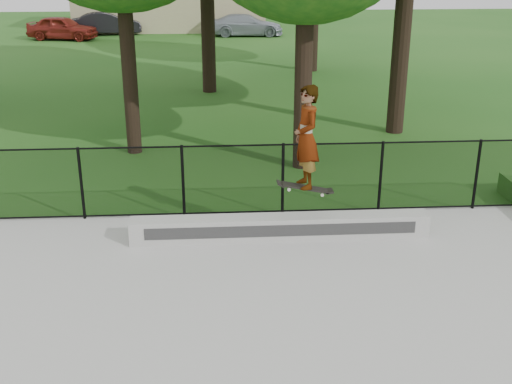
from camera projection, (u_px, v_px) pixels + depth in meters
grind_ledge at (280, 227)px, 11.96m from camera, size 5.56×0.40×0.45m
car_a at (62, 28)px, 37.30m from camera, size 4.26×2.48×1.37m
car_b at (107, 23)px, 39.40m from camera, size 3.95×1.96×1.38m
car_c at (246, 25)px, 38.93m from camera, size 4.12×1.92×1.29m
skater_airborne at (306, 139)px, 11.14m from camera, size 0.83×0.74×1.99m
chainlink_fence at (183, 181)px, 12.77m from camera, size 16.06×0.06×1.50m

